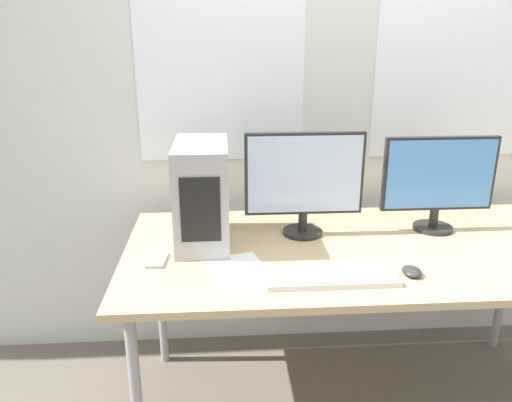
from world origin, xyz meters
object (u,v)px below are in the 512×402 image
object	(u,v)px
pc_tower	(202,194)
keyboard	(331,277)
monitor_right_near	(439,179)
cell_phone	(157,260)
monitor_main	(304,179)
mouse	(412,271)

from	to	relation	value
pc_tower	keyboard	xyz separation A→B (m)	(0.45, -0.37, -0.19)
pc_tower	monitor_right_near	world-z (taller)	same
cell_phone	monitor_right_near	bearing A→B (deg)	15.76
keyboard	cell_phone	distance (m)	0.65
monitor_main	mouse	distance (m)	0.56
monitor_right_near	keyboard	distance (m)	0.72
mouse	keyboard	bearing A→B (deg)	-176.86
pc_tower	monitor_main	xyz separation A→B (m)	(0.42, 0.05, 0.04)
monitor_main	keyboard	distance (m)	0.48
monitor_main	pc_tower	bearing A→B (deg)	-173.66
pc_tower	monitor_main	world-z (taller)	monitor_main
cell_phone	pc_tower	bearing A→B (deg)	51.05
monitor_right_near	keyboard	bearing A→B (deg)	-141.58
mouse	cell_phone	world-z (taller)	mouse
monitor_main	monitor_right_near	bearing A→B (deg)	1.06
pc_tower	mouse	distance (m)	0.84
pc_tower	monitor_main	bearing A→B (deg)	6.34
monitor_right_near	mouse	size ratio (longest dim) A/B	5.57
pc_tower	mouse	xyz separation A→B (m)	(0.74, -0.35, -0.19)
pc_tower	cell_phone	distance (m)	0.32
monitor_right_near	pc_tower	bearing A→B (deg)	-176.71
mouse	cell_phone	xyz separation A→B (m)	(-0.91, 0.17, -0.01)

